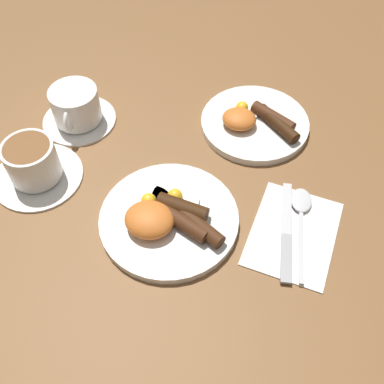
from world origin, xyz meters
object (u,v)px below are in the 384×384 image
teacup_far (76,108)px  knife (287,236)px  teacup_near (33,164)px  spoon (301,209)px  breakfast_plate_near (168,217)px  breakfast_plate_far (255,122)px

teacup_far → knife: bearing=-19.9°
teacup_near → teacup_far: (0.01, 0.16, 0.00)m
teacup_near → knife: bearing=-0.7°
knife → spoon: size_ratio=1.05×
teacup_near → knife: size_ratio=0.83×
breakfast_plate_near → spoon: bearing=21.6°
breakfast_plate_near → knife: 0.20m
breakfast_plate_near → teacup_near: size_ratio=1.45×
breakfast_plate_near → spoon: breakfast_plate_near is taller
teacup_near → teacup_far: teacup_near is taller
breakfast_plate_far → spoon: 0.22m
breakfast_plate_near → knife: size_ratio=1.20×
teacup_far → spoon: teacup_far is taller
teacup_near → teacup_far: bearing=86.1°
teacup_far → breakfast_plate_far: bearing=13.4°
breakfast_plate_near → knife: (0.20, 0.02, -0.01)m
spoon → breakfast_plate_near: bearing=103.8°
breakfast_plate_far → knife: (0.10, -0.24, -0.01)m
teacup_near → spoon: size_ratio=0.87×
breakfast_plate_far → teacup_far: teacup_far is taller
knife → spoon: (0.02, 0.06, 0.00)m
teacup_far → spoon: bearing=-12.4°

